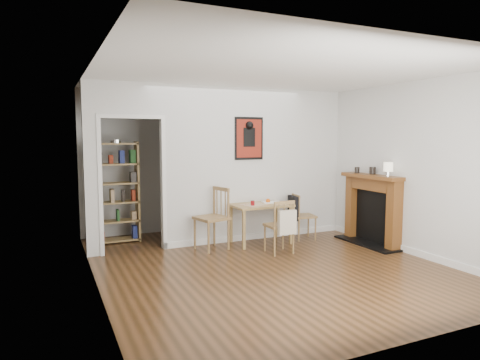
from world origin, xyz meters
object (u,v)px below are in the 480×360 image
dining_table (261,209)px  bookshelf (117,193)px  chair_left (211,219)px  mantel_lamp (388,168)px  fireplace (373,207)px  red_glass (253,203)px  ceramic_jar_b (357,170)px  notebook (272,202)px  chair_front (279,226)px  ceramic_jar_a (373,171)px  chair_right (303,216)px  orange_fruit (268,201)px

dining_table → bookshelf: 2.43m
chair_left → mantel_lamp: mantel_lamp is taller
fireplace → red_glass: fireplace is taller
chair_left → mantel_lamp: bearing=-24.9°
red_glass → ceramic_jar_b: size_ratio=0.79×
chair_left → notebook: 1.16m
chair_front → ceramic_jar_a: (1.71, -0.09, 0.80)m
chair_front → mantel_lamp: 1.92m
chair_right → notebook: size_ratio=2.50×
bookshelf → ceramic_jar_a: (3.85, -1.84, 0.38)m
notebook → ceramic_jar_b: bearing=-21.6°
dining_table → red_glass: (-0.19, -0.08, 0.12)m
bookshelf → fireplace: bearing=-26.2°
chair_right → ceramic_jar_b: bearing=-27.6°
chair_left → red_glass: (0.70, -0.04, 0.21)m
fireplace → mantel_lamp: size_ratio=5.55×
bookshelf → ceramic_jar_a: bookshelf is taller
dining_table → chair_right: chair_right is taller
chair_right → red_glass: (-0.99, -0.03, 0.29)m
chair_front → fireplace: (1.69, -0.14, 0.19)m
chair_front → chair_right: bearing=36.9°
mantel_lamp → bookshelf: bearing=148.8°
fireplace → red_glass: bearing=158.9°
fireplace → orange_fruit: 1.74m
bookshelf → red_glass: 2.29m
fireplace → red_glass: 2.00m
chair_left → orange_fruit: bearing=4.9°
red_glass → notebook: bearing=19.0°
red_glass → notebook: size_ratio=0.26×
chair_right → red_glass: size_ratio=9.72×
notebook → ceramic_jar_b: (1.36, -0.54, 0.54)m
chair_front → red_glass: (-0.17, 0.58, 0.28)m
chair_left → notebook: chair_left is taller
ceramic_jar_b → red_glass: bearing=167.9°
mantel_lamp → ceramic_jar_a: bearing=79.0°
chair_left → chair_front: bearing=-35.6°
chair_front → mantel_lamp: mantel_lamp is taller
chair_right → ceramic_jar_b: size_ratio=7.64×
chair_right → fireplace: fireplace is taller
chair_front → red_glass: size_ratio=10.19×
chair_left → mantel_lamp: (2.50, -1.16, 0.81)m
bookshelf → notebook: size_ratio=5.37×
fireplace → ceramic_jar_b: 0.69m
chair_right → ceramic_jar_b: ceramic_jar_b is taller
red_glass → ceramic_jar_b: ceramic_jar_b is taller
red_glass → orange_fruit: (0.36, 0.13, -0.00)m
orange_fruit → red_glass: bearing=-159.4°
bookshelf → ceramic_jar_b: size_ratio=16.39×
chair_left → orange_fruit: size_ratio=13.22×
red_glass → bookshelf: bearing=149.4°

